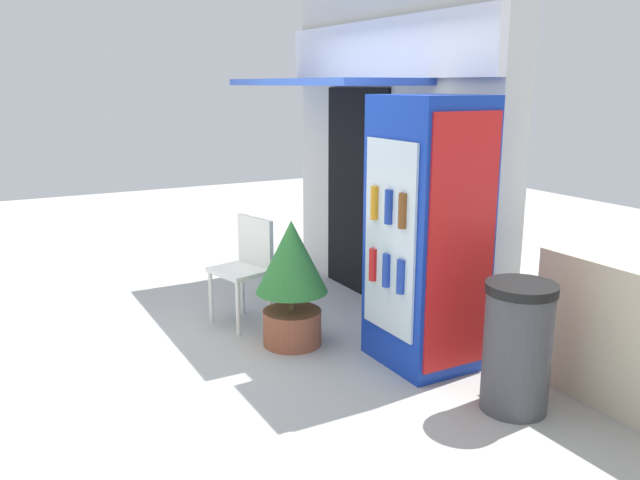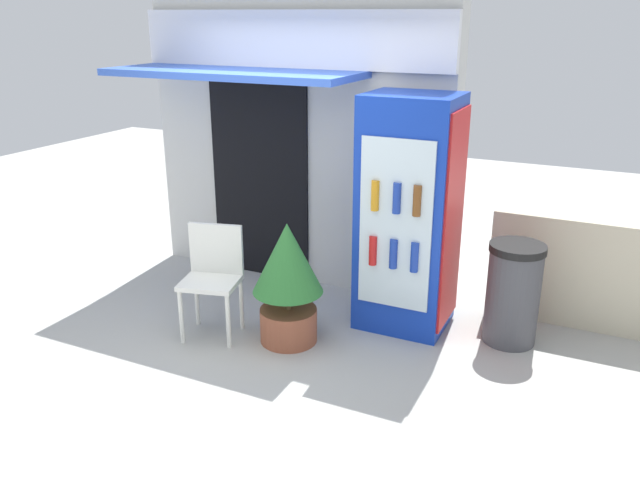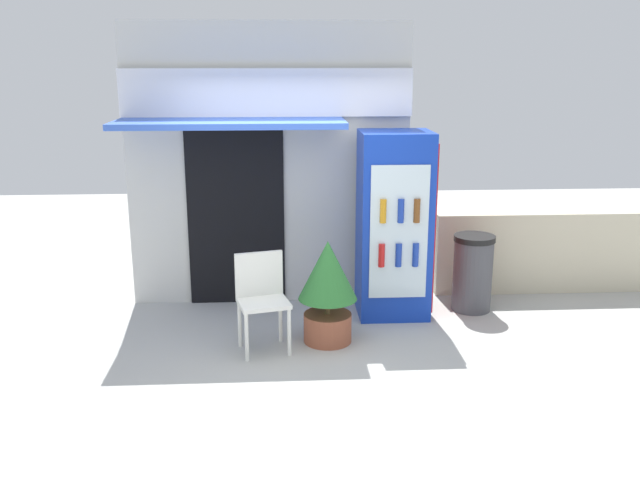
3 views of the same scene
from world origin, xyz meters
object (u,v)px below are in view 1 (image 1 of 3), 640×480
at_px(plastic_chair, 247,261).
at_px(drink_cooler, 427,234).
at_px(trash_bin, 517,347).
at_px(potted_plant_near_shop, 292,274).

bearing_deg(plastic_chair, drink_cooler, 31.31).
bearing_deg(trash_bin, drink_cooler, -176.46).
xyz_separation_m(potted_plant_near_shop, trash_bin, (1.63, 0.77, -0.16)).
distance_m(drink_cooler, trash_bin, 1.04).
relative_size(drink_cooler, potted_plant_near_shop, 1.93).
bearing_deg(plastic_chair, trash_bin, 21.58).
distance_m(plastic_chair, trash_bin, 2.43).
bearing_deg(drink_cooler, potted_plant_near_shop, -136.25).
xyz_separation_m(drink_cooler, potted_plant_near_shop, (-0.75, -0.72, -0.40)).
bearing_deg(trash_bin, potted_plant_near_shop, -154.63).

